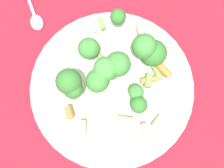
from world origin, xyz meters
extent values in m
plane|color=maroon|center=(0.00, 0.00, 0.00)|extent=(3.00, 3.00, 0.00)
cylinder|color=silver|center=(0.00, 0.00, 0.02)|extent=(0.29, 0.29, 0.05)
torus|color=silver|center=(0.00, 0.00, 0.05)|extent=(0.29, 0.29, 0.01)
cylinder|color=#8CB766|center=(-0.06, -0.06, 0.06)|extent=(0.02, 0.02, 0.02)
sphere|color=#33722D|center=(-0.06, -0.06, 0.09)|extent=(0.05, 0.05, 0.05)
cylinder|color=#8CB766|center=(-0.04, 0.01, 0.06)|extent=(0.01, 0.01, 0.01)
sphere|color=#3D8438|center=(-0.04, 0.01, 0.08)|extent=(0.03, 0.03, 0.03)
cylinder|color=#8CB766|center=(0.07, 0.02, 0.08)|extent=(0.02, 0.02, 0.02)
sphere|color=#33722D|center=(0.07, 0.02, 0.11)|extent=(0.04, 0.04, 0.04)
cylinder|color=#8CB766|center=(0.01, -0.02, 0.06)|extent=(0.01, 0.01, 0.01)
sphere|color=#3D8438|center=(0.01, -0.02, 0.08)|extent=(0.03, 0.03, 0.03)
cylinder|color=#8CB766|center=(0.06, 0.03, 0.08)|extent=(0.01, 0.01, 0.02)
sphere|color=#33722D|center=(0.06, 0.03, 0.10)|extent=(0.03, 0.03, 0.03)
cylinder|color=#8CB766|center=(0.02, 0.01, 0.07)|extent=(0.01, 0.01, 0.02)
sphere|color=#3D8438|center=(0.02, 0.01, 0.10)|extent=(0.04, 0.04, 0.04)
cylinder|color=#8CB766|center=(-0.01, -0.02, 0.08)|extent=(0.01, 0.01, 0.02)
sphere|color=#3D8438|center=(-0.01, -0.02, 0.10)|extent=(0.04, 0.04, 0.04)
cylinder|color=#8CB766|center=(0.05, -0.05, 0.07)|extent=(0.01, 0.01, 0.01)
sphere|color=#3D8438|center=(0.05, -0.05, 0.09)|extent=(0.04, 0.04, 0.04)
cylinder|color=#8CB766|center=(-0.05, 0.03, 0.07)|extent=(0.01, 0.01, 0.01)
sphere|color=#33722D|center=(-0.05, 0.03, 0.08)|extent=(0.03, 0.03, 0.03)
cylinder|color=#8CB766|center=(0.01, -0.12, 0.07)|extent=(0.01, 0.01, 0.01)
sphere|color=#33722D|center=(0.01, -0.12, 0.09)|extent=(0.03, 0.03, 0.03)
cylinder|color=#8CB766|center=(-0.04, -0.06, 0.08)|extent=(0.01, 0.01, 0.02)
sphere|color=#3D8438|center=(-0.04, -0.06, 0.10)|extent=(0.04, 0.04, 0.04)
cylinder|color=#8CB766|center=(0.01, -0.01, 0.08)|extent=(0.01, 0.01, 0.02)
sphere|color=#479342|center=(0.01, -0.01, 0.11)|extent=(0.04, 0.04, 0.04)
cylinder|color=beige|center=(-0.03, 0.06, 0.06)|extent=(0.03, 0.01, 0.01)
cylinder|color=#729E4C|center=(-0.06, -0.01, 0.07)|extent=(0.01, 0.02, 0.01)
cylinder|color=#729E4C|center=(-0.08, -0.03, 0.06)|extent=(0.02, 0.03, 0.01)
cylinder|color=#729E4C|center=(0.03, -0.05, 0.06)|extent=(0.02, 0.02, 0.01)
cylinder|color=orange|center=(0.06, 0.06, 0.07)|extent=(0.02, 0.02, 0.01)
cylinder|color=beige|center=(0.04, 0.08, 0.06)|extent=(0.02, 0.03, 0.01)
cylinder|color=beige|center=(-0.04, -0.10, 0.07)|extent=(0.02, 0.03, 0.01)
cylinder|color=#729E4C|center=(0.04, -0.11, 0.06)|extent=(0.02, 0.03, 0.01)
cylinder|color=orange|center=(0.06, 0.02, 0.06)|extent=(0.02, 0.03, 0.01)
cylinder|color=beige|center=(0.04, -0.10, 0.06)|extent=(0.02, 0.01, 0.01)
cylinder|color=beige|center=(-0.07, 0.08, 0.07)|extent=(0.02, 0.03, 0.01)
cylinder|color=#729E4C|center=(0.02, 0.01, 0.08)|extent=(0.02, 0.01, 0.01)
cylinder|color=beige|center=(-0.09, 0.05, 0.06)|extent=(0.02, 0.03, 0.01)
cylinder|color=orange|center=(-0.06, -0.01, 0.07)|extent=(0.03, 0.02, 0.01)
cylinder|color=orange|center=(-0.09, -0.04, 0.07)|extent=(0.03, 0.03, 0.01)
ellipsoid|color=silver|center=(0.17, -0.12, 0.01)|extent=(0.04, 0.04, 0.01)
camera|label=1|loc=(-0.02, 0.15, 0.58)|focal=50.00mm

